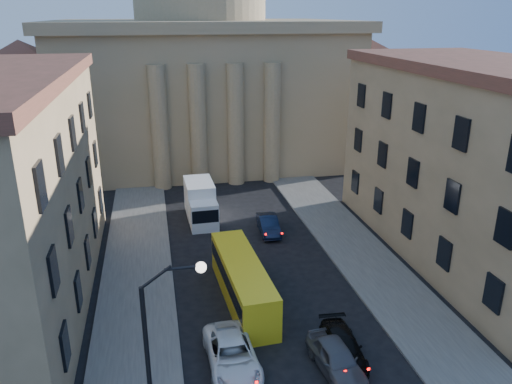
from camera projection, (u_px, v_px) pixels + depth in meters
sidewalk_left at (136, 319)px, 30.65m from camera, size 5.00×60.00×0.15m
sidewalk_right at (392, 290)px, 33.92m from camera, size 5.00×60.00×0.15m
church at (203, 63)px, 62.80m from camera, size 68.02×28.76×36.60m
building_right at (483, 163)px, 36.75m from camera, size 11.60×26.60×14.70m
street_lamp at (160, 345)px, 19.97m from camera, size 2.62×0.44×8.83m
car_left_mid at (232, 355)px, 26.40m from camera, size 2.69×5.62×1.55m
car_right_mid at (343, 346)px, 27.25m from camera, size 2.15×4.67×1.32m
car_right_far at (336, 359)px, 26.07m from camera, size 2.31×4.81×1.59m
car_right_distant at (268, 225)px, 42.69m from camera, size 1.78×4.50×1.46m
city_bus at (243, 280)px, 32.32m from camera, size 2.82×10.06×2.81m
box_truck at (201, 203)px, 45.10m from camera, size 2.57×6.24×3.40m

